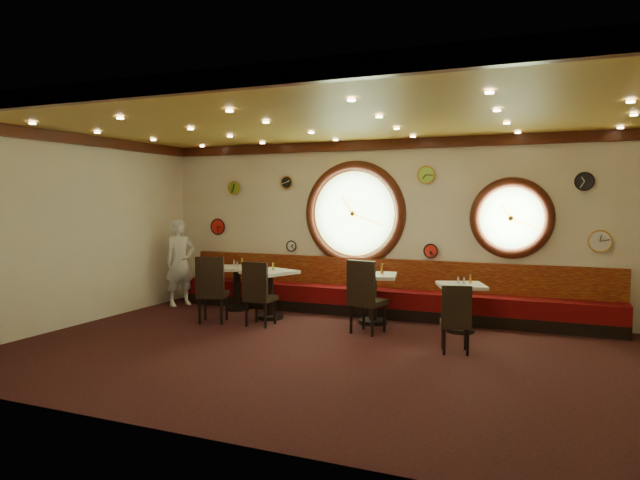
{
  "coord_description": "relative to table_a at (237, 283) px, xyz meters",
  "views": [
    {
      "loc": [
        2.98,
        -7.11,
        2.1
      ],
      "look_at": [
        -0.38,
        0.8,
        1.5
      ],
      "focal_mm": 32.0,
      "sensor_mm": 36.0,
      "label": 1
    }
  ],
  "objects": [
    {
      "name": "floor",
      "position": [
        2.73,
        -2.24,
        -0.52
      ],
      "size": [
        9.0,
        6.0,
        0.0
      ],
      "primitive_type": "cube",
      "color": "black",
      "rests_on": "ground"
    },
    {
      "name": "ceiling",
      "position": [
        2.73,
        -2.24,
        2.68
      ],
      "size": [
        9.0,
        6.0,
        0.02
      ],
      "primitive_type": "cube",
      "color": "gold",
      "rests_on": "wall_back"
    },
    {
      "name": "wall_back",
      "position": [
        2.73,
        0.76,
        1.08
      ],
      "size": [
        9.0,
        0.02,
        3.2
      ],
      "primitive_type": "cube",
      "color": "beige",
      "rests_on": "floor"
    },
    {
      "name": "wall_front",
      "position": [
        2.73,
        -5.24,
        1.08
      ],
      "size": [
        9.0,
        0.02,
        3.2
      ],
      "primitive_type": "cube",
      "color": "beige",
      "rests_on": "floor"
    },
    {
      "name": "wall_left",
      "position": [
        -1.77,
        -2.24,
        1.08
      ],
      "size": [
        0.02,
        6.0,
        3.2
      ],
      "primitive_type": "cube",
      "color": "beige",
      "rests_on": "floor"
    },
    {
      "name": "molding_back",
      "position": [
        2.73,
        0.71,
        2.59
      ],
      "size": [
        9.0,
        0.1,
        0.18
      ],
      "primitive_type": "cube",
      "color": "#39140A",
      "rests_on": "wall_back"
    },
    {
      "name": "molding_front",
      "position": [
        2.73,
        -5.19,
        2.59
      ],
      "size": [
        9.0,
        0.1,
        0.18
      ],
      "primitive_type": "cube",
      "color": "#39140A",
      "rests_on": "wall_back"
    },
    {
      "name": "molding_left",
      "position": [
        -1.72,
        -2.24,
        2.59
      ],
      "size": [
        0.1,
        6.0,
        0.18
      ],
      "primitive_type": "cube",
      "color": "#39140A",
      "rests_on": "wall_back"
    },
    {
      "name": "banquette_base",
      "position": [
        2.73,
        0.48,
        -0.42
      ],
      "size": [
        8.0,
        0.55,
        0.2
      ],
      "primitive_type": "cube",
      "color": "black",
      "rests_on": "floor"
    },
    {
      "name": "banquette_seat",
      "position": [
        2.73,
        0.48,
        -0.17
      ],
      "size": [
        8.0,
        0.55,
        0.3
      ],
      "primitive_type": "cube",
      "color": "#55070A",
      "rests_on": "banquette_base"
    },
    {
      "name": "banquette_back",
      "position": [
        2.73,
        0.7,
        0.23
      ],
      "size": [
        8.0,
        0.1,
        0.55
      ],
      "primitive_type": "cube",
      "color": "#61070A",
      "rests_on": "wall_back"
    },
    {
      "name": "porthole_left_glass",
      "position": [
        2.13,
        0.75,
        1.33
      ],
      "size": [
        1.66,
        0.02,
        1.66
      ],
      "primitive_type": "cylinder",
      "rotation": [
        1.57,
        0.0,
        0.0
      ],
      "color": "#9AD07D",
      "rests_on": "wall_back"
    },
    {
      "name": "porthole_left_frame",
      "position": [
        2.13,
        0.74,
        1.33
      ],
      "size": [
        1.98,
        0.18,
        1.98
      ],
      "primitive_type": "torus",
      "rotation": [
        1.57,
        0.0,
        0.0
      ],
      "color": "#39140A",
      "rests_on": "wall_back"
    },
    {
      "name": "porthole_left_ring",
      "position": [
        2.13,
        0.71,
        1.33
      ],
      "size": [
        1.61,
        0.03,
        1.61
      ],
      "primitive_type": "torus",
      "rotation": [
        1.57,
        0.0,
        0.0
      ],
      "color": "gold",
      "rests_on": "wall_back"
    },
    {
      "name": "porthole_right_glass",
      "position": [
        4.93,
        0.75,
        1.28
      ],
      "size": [
        1.1,
        0.02,
        1.1
      ],
      "primitive_type": "cylinder",
      "rotation": [
        1.57,
        0.0,
        0.0
      ],
      "color": "#9AD07D",
      "rests_on": "wall_back"
    },
    {
      "name": "porthole_right_frame",
      "position": [
        4.93,
        0.74,
        1.28
      ],
      "size": [
        1.38,
        0.18,
        1.38
      ],
      "primitive_type": "torus",
      "rotation": [
        1.57,
        0.0,
        0.0
      ],
      "color": "#39140A",
      "rests_on": "wall_back"
    },
    {
      "name": "porthole_right_ring",
      "position": [
        4.93,
        0.71,
        1.28
      ],
      "size": [
        1.09,
        0.03,
        1.09
      ],
      "primitive_type": "torus",
      "rotation": [
        1.57,
        0.0,
        0.0
      ],
      "color": "gold",
      "rests_on": "wall_back"
    },
    {
      "name": "wall_clock_0",
      "position": [
        6.03,
        0.72,
        1.88
      ],
      "size": [
        0.28,
        0.03,
        0.28
      ],
      "primitive_type": "cylinder",
      "rotation": [
        1.57,
        0.0,
        0.0
      ],
      "color": "black",
      "rests_on": "wall_back"
    },
    {
      "name": "wall_clock_1",
      "position": [
        3.48,
        0.72,
        2.03
      ],
      "size": [
        0.3,
        0.03,
        0.3
      ],
      "primitive_type": "cylinder",
      "rotation": [
        1.57,
        0.0,
        0.0
      ],
      "color": "#9DE246",
      "rests_on": "wall_back"
    },
    {
      "name": "wall_clock_2",
      "position": [
        -0.87,
        0.72,
        1.03
      ],
      "size": [
        0.32,
        0.03,
        0.32
      ],
      "primitive_type": "cylinder",
      "rotation": [
        1.57,
        0.0,
        0.0
      ],
      "color": "red",
      "rests_on": "wall_back"
    },
    {
      "name": "wall_clock_3",
      "position": [
        6.28,
        0.72,
        0.93
      ],
      "size": [
        0.34,
        0.03,
        0.34
      ],
      "primitive_type": "cylinder",
      "rotation": [
        1.57,
        0.0,
        0.0
      ],
      "color": "white",
      "rests_on": "wall_back"
    },
    {
      "name": "wall_clock_4",
      "position": [
        0.83,
        0.72,
        0.68
      ],
      "size": [
        0.2,
        0.03,
        0.2
      ],
      "primitive_type": "cylinder",
      "rotation": [
        1.57,
        0.0,
        0.0
      ],
      "color": "white",
      "rests_on": "wall_back"
    },
    {
      "name": "wall_clock_5",
      "position": [
        -0.47,
        0.72,
        1.83
      ],
      "size": [
        0.26,
        0.03,
        0.26
      ],
      "primitive_type": "cylinder",
      "rotation": [
        1.57,
        0.0,
        0.0
      ],
      "color": "#78AC22",
      "rests_on": "wall_back"
    },
    {
      "name": "wall_clock_6",
      "position": [
        3.58,
        0.72,
        0.68
      ],
      "size": [
        0.24,
        0.03,
        0.24
      ],
      "primitive_type": "cylinder",
      "rotation": [
        1.57,
        0.0,
        0.0
      ],
      "color": "red",
      "rests_on": "wall_back"
    },
    {
      "name": "wall_clock_7",
      "position": [
        0.73,
        0.72,
        1.93
      ],
      "size": [
        0.24,
        0.03,
        0.24
      ],
      "primitive_type": "cylinder",
      "rotation": [
        1.57,
        0.0,
        0.0
      ],
      "color": "black",
      "rests_on": "wall_back"
    },
    {
      "name": "table_a",
      "position": [
        0.0,
        0.0,
        0.0
      ],
      "size": [
        1.0,
        1.0,
        0.83
      ],
      "color": "black",
      "rests_on": "floor"
    },
    {
      "name": "table_b",
      "position": [
        0.97,
        -0.48,
        0.02
      ],
      "size": [
        1.01,
        1.01,
        0.86
      ],
      "color": "black",
      "rests_on": "floor"
    },
    {
      "name": "table_c",
      "position": [
        2.78,
        -0.16,
        0.01
      ],
      "size": [
        0.92,
        0.92,
        0.85
      ],
      "color": "black",
      "rests_on": "floor"
    },
    {
      "name": "table_d",
      "position": [
        4.27,
        -0.22,
        -0.04
      ],
      "size": [
        0.9,
        0.9,
        0.78
      ],
      "color": "black",
      "rests_on": "floor"
    },
    {
      "name": "chair_a",
      "position": [
        0.25,
        -1.22,
        0.13
      ],
      "size": [
        0.61,
        0.61,
        0.71
      ],
      "rotation": [
        0.0,
        0.0,
        0.34
      ],
      "color": "black",
      "rests_on": "floor"
    },
    {
      "name": "chair_b",
      "position": [
        1.09,
        -1.12,
        0.1
      ],
      "size": [
        0.46,
        0.46,
        0.67
      ],
      "rotation": [
        0.0,
        0.0,
        0.02
      ],
      "color": "black",
      "rests_on": "floor"
    },
    {
      "name": "chair_c",
      "position": [
        2.9,
        -0.94,
        0.14
      ],
      "size": [
        0.58,
        0.58,
        0.72
      ],
      "rotation": [
        0.0,
        0.0,
        -0.22
      ],
      "color": "black",
      "rests_on": "floor"
    },
    {
      "name": "chair_d",
      "position": [
        4.42,
        -1.57,
        0.02
      ],
      "size": [
        0.48,
        0.48,
        0.59
      ],
      "rotation": [
        0.0,
        0.0,
        0.25
      ],
      "color": "black",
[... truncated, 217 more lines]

